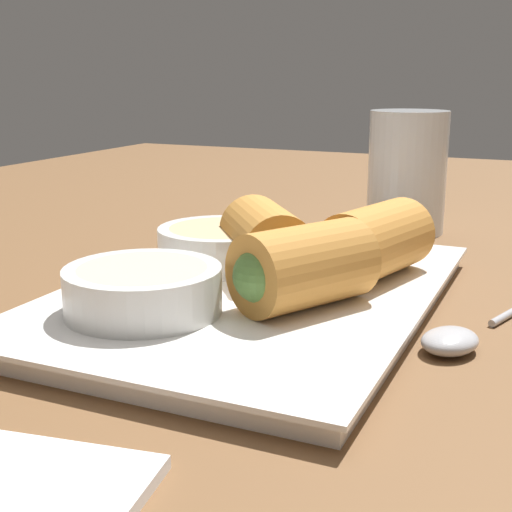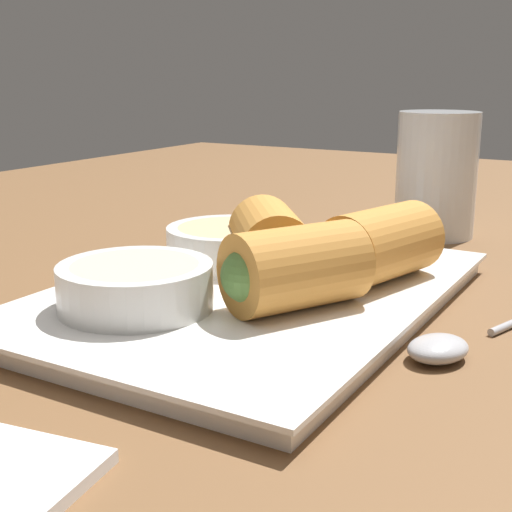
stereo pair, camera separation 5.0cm
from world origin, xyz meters
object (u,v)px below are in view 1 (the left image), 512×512
Objects in this scene: dipping_bowl_near at (221,244)px; dipping_bowl_far at (143,288)px; spoon at (465,334)px; drinking_glass at (407,172)px; serving_plate at (256,295)px.

dipping_bowl_near is 1.00× the size of dipping_bowl_far.
spoon is 1.60× the size of drinking_glass.
dipping_bowl_near is at bearing 3.84° from dipping_bowl_far.
drinking_glass is (27.35, -3.94, 5.17)cm from serving_plate.
dipping_bowl_far is (-7.85, 3.85, 2.25)cm from serving_plate.
drinking_glass reaches higher than spoon.
dipping_bowl_far is 19.19cm from spoon.
drinking_glass reaches higher than dipping_bowl_near.
dipping_bowl_far is 0.50× the size of spoon.
drinking_glass is at bearing -8.19° from serving_plate.
dipping_bowl_far is at bearing -176.16° from dipping_bowl_near.
serving_plate is 14.06cm from spoon.
drinking_glass is (23.35, -8.59, 2.92)cm from dipping_bowl_near.
dipping_bowl_near and dipping_bowl_far have the same top height.
drinking_glass is at bearing -20.19° from dipping_bowl_near.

